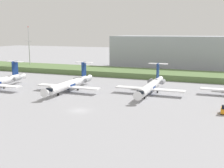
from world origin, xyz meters
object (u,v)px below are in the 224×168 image
regional_jet_third (70,84)px  baggage_tug (224,110)px  antenna_mast (29,51)px  regional_jet_fourth (151,86)px

regional_jet_third → baggage_tug: bearing=-12.0°
antenna_mast → baggage_tug: bearing=-29.2°
regional_jet_third → regional_jet_fourth: size_ratio=1.00×
regional_jet_fourth → antenna_mast: bearing=153.1°
regional_jet_fourth → antenna_mast: size_ratio=1.35×
antenna_mast → baggage_tug: 115.53m
regional_jet_fourth → baggage_tug: size_ratio=9.69×
regional_jet_third → baggage_tug: 50.59m
regional_jet_third → antenna_mast: 68.91m
antenna_mast → baggage_tug: antenna_mast is taller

